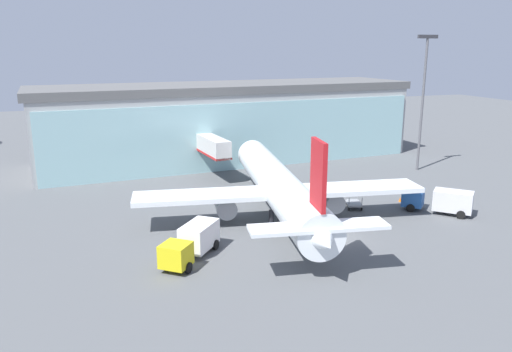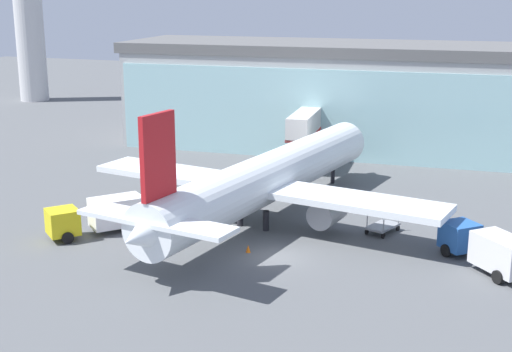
{
  "view_description": "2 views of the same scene",
  "coord_description": "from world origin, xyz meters",
  "views": [
    {
      "loc": [
        -22.82,
        -39.4,
        17.6
      ],
      "look_at": [
        -5.67,
        8.26,
        4.62
      ],
      "focal_mm": 35.0,
      "sensor_mm": 36.0,
      "label": 1
    },
    {
      "loc": [
        14.77,
        -44.47,
        18.25
      ],
      "look_at": [
        -4.16,
        7.13,
        3.78
      ],
      "focal_mm": 50.0,
      "sensor_mm": 36.0,
      "label": 2
    }
  ],
  "objects": [
    {
      "name": "jet_bridge",
      "position": [
        -5.79,
        27.37,
        4.45
      ],
      "size": [
        3.25,
        11.51,
        5.83
      ],
      "rotation": [
        0.0,
        0.0,
        1.66
      ],
      "color": "beige",
      "rests_on": "ground"
    },
    {
      "name": "safety_cone_nose",
      "position": [
        -2.25,
        0.29,
        0.28
      ],
      "size": [
        0.36,
        0.36,
        0.55
      ],
      "primitive_type": "cone",
      "color": "orange",
      "rests_on": "ground"
    },
    {
      "name": "ground",
      "position": [
        0.0,
        0.0,
        0.0
      ],
      "size": [
        240.0,
        240.0,
        0.0
      ],
      "primitive_type": "plane",
      "color": "#545659"
    },
    {
      "name": "safety_cone_wingtip",
      "position": [
        12.35,
        7.93,
        0.28
      ],
      "size": [
        0.36,
        0.36,
        0.55
      ],
      "primitive_type": "cone",
      "color": "orange",
      "rests_on": "ground"
    },
    {
      "name": "apron_light_mast",
      "position": [
        24.39,
        20.62,
        11.49
      ],
      "size": [
        3.2,
        0.4,
        19.46
      ],
      "color": "#59595E",
      "rests_on": "ground"
    },
    {
      "name": "airplane",
      "position": [
        -3.46,
        7.41,
        3.49
      ],
      "size": [
        30.33,
        35.29,
        10.9
      ],
      "rotation": [
        0.0,
        0.0,
        1.4
      ],
      "color": "white",
      "rests_on": "ground"
    },
    {
      "name": "fuel_truck",
      "position": [
        13.88,
        3.0,
        1.47
      ],
      "size": [
        6.63,
        6.8,
        2.65
      ],
      "rotation": [
        0.0,
        0.0,
        2.33
      ],
      "color": "#2659A5",
      "rests_on": "ground"
    },
    {
      "name": "terminal_building",
      "position": [
        0.01,
        37.44,
        6.12
      ],
      "size": [
        60.78,
        18.53,
        12.22
      ],
      "rotation": [
        0.0,
        0.0,
        0.06
      ],
      "color": "#A2A2A2",
      "rests_on": "ground"
    },
    {
      "name": "catering_truck",
      "position": [
        -14.42,
        0.22,
        1.47
      ],
      "size": [
        6.39,
        7.0,
        2.65
      ],
      "rotation": [
        0.0,
        0.0,
        4.01
      ],
      "color": "yellow",
      "rests_on": "ground"
    },
    {
      "name": "baggage_cart",
      "position": [
        5.99,
        7.86,
        0.5
      ],
      "size": [
        2.46,
        3.18,
        1.5
      ],
      "rotation": [
        0.0,
        0.0,
        4.36
      ],
      "color": "gray",
      "rests_on": "ground"
    }
  ]
}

